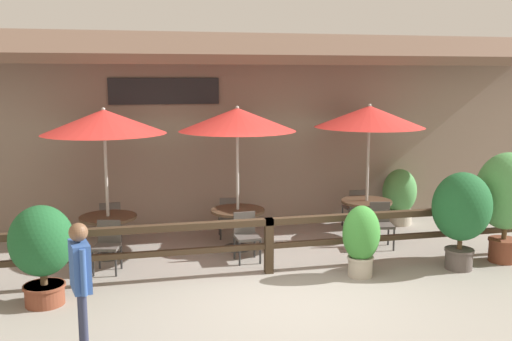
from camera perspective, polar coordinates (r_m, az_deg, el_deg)
ground_plane at (r=8.90m, az=2.99°, el=-12.39°), size 60.00×60.00×0.00m
building_facade at (r=12.31m, az=-2.23°, el=4.10°), size 14.28×1.49×4.23m
patio_railing at (r=9.63m, az=1.29°, el=-6.29°), size 10.40×0.14×0.95m
patio_umbrella_near at (r=10.53m, az=-14.97°, el=4.73°), size 2.21×2.21×2.76m
dining_table_near at (r=10.84m, az=-14.55°, el=-5.20°), size 1.04×1.04×0.78m
chair_near_streetside at (r=10.09m, az=-14.61°, el=-7.06°), size 0.51×0.51×0.87m
chair_near_wallside at (r=11.65m, az=-14.39°, el=-4.83°), size 0.46×0.46×0.87m
patio_umbrella_middle at (r=10.70m, az=-1.89°, el=5.11°), size 2.21×2.21×2.76m
dining_table_middle at (r=11.01m, az=-1.83°, el=-4.68°), size 1.04×1.04×0.78m
chair_middle_streetside at (r=10.33m, az=-0.99°, el=-6.36°), size 0.44×0.44×0.87m
chair_middle_wallside at (r=11.75m, az=-2.69°, el=-4.42°), size 0.46×0.46×0.87m
patio_umbrella_far at (r=11.71m, az=11.27°, el=5.30°), size 2.21×2.21×2.76m
dining_table_far at (r=11.99m, az=10.98°, el=-3.67°), size 1.04×1.04×0.78m
chair_far_streetside at (r=11.38m, az=12.39°, el=-5.09°), size 0.49×0.49×0.87m
chair_far_wallside at (r=12.68m, az=9.91°, el=-3.52°), size 0.43×0.43×0.87m
potted_plant_entrance_palm at (r=8.84m, az=-20.63°, el=-7.21°), size 0.92×0.83×1.48m
potted_plant_broad_leaf at (r=10.36m, az=19.88°, el=-3.76°), size 1.02×0.92×1.70m
potted_plant_corner_fern at (r=9.65m, az=10.47°, el=-6.70°), size 0.63×0.57×1.20m
potted_plant_tall_tropical at (r=11.04m, az=23.81°, el=-2.26°), size 1.13×1.02×1.99m
potted_plant_small_flowering at (r=13.21m, az=14.15°, el=-2.48°), size 0.77×0.69×1.25m
pedestrian at (r=7.10m, az=-17.16°, el=-9.58°), size 0.29×0.56×1.62m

